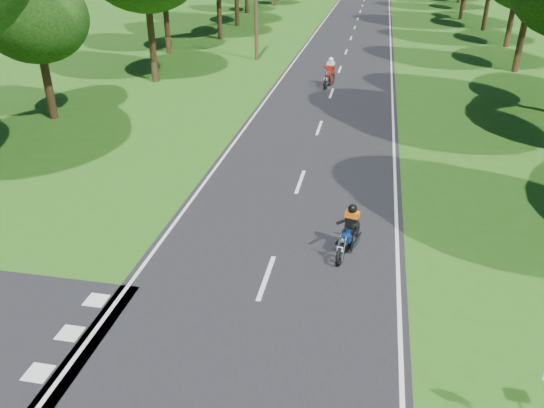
# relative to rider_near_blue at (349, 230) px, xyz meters

# --- Properties ---
(ground) EXTENTS (160.00, 160.00, 0.00)m
(ground) POSITION_rel_rider_near_blue_xyz_m (-1.95, -3.63, -0.71)
(ground) COLOR #2B5814
(ground) RESTS_ON ground
(main_road) EXTENTS (7.00, 140.00, 0.02)m
(main_road) POSITION_rel_rider_near_blue_xyz_m (-1.95, 46.37, -0.70)
(main_road) COLOR black
(main_road) RESTS_ON ground
(road_markings) EXTENTS (7.40, 140.00, 0.01)m
(road_markings) POSITION_rel_rider_near_blue_xyz_m (-2.09, 44.49, -0.69)
(road_markings) COLOR silver
(road_markings) RESTS_ON main_road
(rider_near_blue) EXTENTS (0.93, 1.74, 1.38)m
(rider_near_blue) POSITION_rel_rider_near_blue_xyz_m (0.00, 0.00, 0.00)
(rider_near_blue) COLOR navy
(rider_near_blue) RESTS_ON main_road
(rider_far_red) EXTENTS (0.93, 1.99, 1.60)m
(rider_far_red) POSITION_rel_rider_near_blue_xyz_m (-2.25, 18.00, 0.11)
(rider_far_red) COLOR #9B1B0B
(rider_far_red) RESTS_ON main_road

